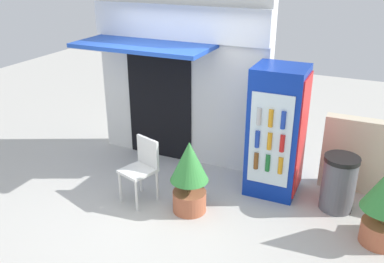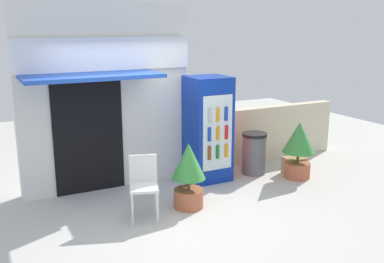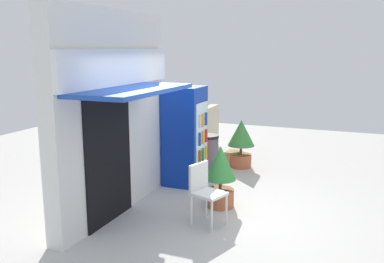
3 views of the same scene
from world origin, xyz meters
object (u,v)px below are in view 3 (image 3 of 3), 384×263
Objects in this scene: potted_plant_curbside at (241,140)px; cardboard_box at (233,158)px; drink_cooler at (185,136)px; plastic_chair at (205,189)px; potted_plant_near_shop at (220,173)px; trash_bin at (208,153)px.

potted_plant_curbside reaches higher than cardboard_box.
drink_cooler is 1.83m from cardboard_box.
potted_plant_near_shop reaches higher than plastic_chair.
drink_cooler reaches higher than plastic_chair.
trash_bin is at bearing 18.95° from plastic_chair.
drink_cooler is 4.89× the size of cardboard_box.
plastic_chair is 3.13m from potted_plant_curbside.
drink_cooler is 1.39m from potted_plant_near_shop.
trash_bin is 0.80m from cardboard_box.
potted_plant_curbside is at bearing -24.79° from drink_cooler.
drink_cooler is 1.83× the size of potted_plant_near_shop.
drink_cooler is at bearing 48.30° from potted_plant_near_shop.
potted_plant_curbside reaches higher than trash_bin.
potted_plant_near_shop is 1.31× the size of trash_bin.
cardboard_box is (3.20, 0.50, -0.37)m from plastic_chair.
potted_plant_near_shop is at bearing -0.47° from plastic_chair.
potted_plant_curbside is (3.12, 0.31, 0.08)m from plastic_chair.
plastic_chair is 2.69m from trash_bin.
potted_plant_curbside is 0.84m from trash_bin.
potted_plant_near_shop is at bearing -131.70° from drink_cooler.
drink_cooler is at bearing 155.21° from potted_plant_curbside.
drink_cooler is 2.39× the size of trash_bin.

